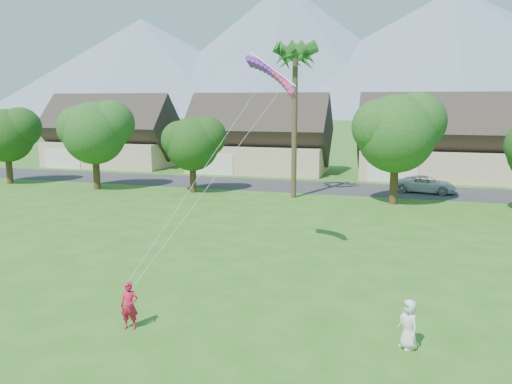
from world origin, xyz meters
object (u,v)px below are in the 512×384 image
(watcher, at_px, (409,324))
(parked_car, at_px, (425,184))
(kite_flyer, at_px, (129,306))
(parafoil_kite, at_px, (274,73))

(watcher, relative_size, parked_car, 0.32)
(kite_flyer, distance_m, parked_car, 32.98)
(kite_flyer, bearing_deg, watcher, -7.17)
(kite_flyer, height_order, watcher, kite_flyer)
(parafoil_kite, bearing_deg, parked_car, 75.53)
(parked_car, bearing_deg, watcher, -175.78)
(kite_flyer, xyz_separation_m, parafoil_kite, (3.01, 8.76, 8.33))
(kite_flyer, distance_m, parafoil_kite, 12.46)
(parafoil_kite, bearing_deg, watcher, -43.97)
(parked_car, relative_size, parafoil_kite, 1.80)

